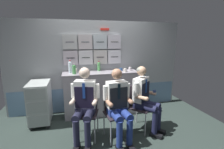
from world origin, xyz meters
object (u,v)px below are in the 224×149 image
(folding_chair_left, at_px, (87,107))
(folding_chair_by_counter, at_px, (137,102))
(water_bottle_short, at_px, (74,69))
(service_trolley, at_px, (40,102))
(crew_member_right, at_px, (119,103))
(folding_chair_right, at_px, (115,107))
(crew_member_by_counter, at_px, (145,96))
(espresso_cup_small, at_px, (121,69))
(crew_member_left, at_px, (84,102))

(folding_chair_left, bearing_deg, folding_chair_by_counter, 0.47)
(water_bottle_short, bearing_deg, service_trolley, -172.84)
(folding_chair_left, distance_m, crew_member_right, 0.61)
(folding_chair_right, bearing_deg, crew_member_right, -83.56)
(water_bottle_short, bearing_deg, crew_member_by_counter, -35.02)
(folding_chair_left, height_order, espresso_cup_small, espresso_cup_small)
(service_trolley, xyz_separation_m, folding_chair_left, (0.89, -0.67, 0.07))
(crew_member_by_counter, distance_m, espresso_cup_small, 1.08)
(folding_chair_right, bearing_deg, crew_member_left, -178.76)
(folding_chair_by_counter, xyz_separation_m, water_bottle_short, (-1.14, 0.75, 0.56))
(folding_chair_by_counter, xyz_separation_m, espresso_cup_small, (-0.05, 0.88, 0.49))
(folding_chair_right, distance_m, crew_member_by_counter, 0.60)
(espresso_cup_small, bearing_deg, folding_chair_by_counter, -86.69)
(folding_chair_left, height_order, crew_member_left, crew_member_left)
(folding_chair_left, xyz_separation_m, crew_member_left, (-0.05, -0.16, 0.16))
(water_bottle_short, bearing_deg, crew_member_right, -57.38)
(folding_chair_right, bearing_deg, folding_chair_by_counter, 17.60)
(folding_chair_right, xyz_separation_m, espresso_cup_small, (0.43, 1.04, 0.49))
(service_trolley, relative_size, folding_chair_right, 1.01)
(crew_member_right, distance_m, folding_chair_by_counter, 0.58)
(folding_chair_left, bearing_deg, espresso_cup_small, 44.37)
(crew_member_left, height_order, folding_chair_by_counter, crew_member_left)
(service_trolley, distance_m, crew_member_right, 1.71)
(crew_member_left, distance_m, crew_member_by_counter, 1.12)
(crew_member_left, distance_m, espresso_cup_small, 1.46)
(service_trolley, xyz_separation_m, folding_chair_by_counter, (1.85, -0.66, 0.07))
(service_trolley, bearing_deg, water_bottle_short, 7.16)
(crew_member_right, bearing_deg, water_bottle_short, 122.62)
(crew_member_right, bearing_deg, crew_member_by_counter, 18.42)
(folding_chair_left, xyz_separation_m, folding_chair_by_counter, (0.96, 0.01, 0.00))
(folding_chair_by_counter, distance_m, espresso_cup_small, 1.01)
(folding_chair_right, height_order, water_bottle_short, water_bottle_short)
(crew_member_right, height_order, crew_member_by_counter, crew_member_right)
(water_bottle_short, bearing_deg, crew_member_left, -81.89)
(folding_chair_by_counter, bearing_deg, crew_member_by_counter, -49.84)
(folding_chair_right, xyz_separation_m, water_bottle_short, (-0.66, 0.90, 0.56))
(crew_member_right, bearing_deg, espresso_cup_small, 71.16)
(service_trolley, height_order, crew_member_right, crew_member_right)
(service_trolley, distance_m, folding_chair_by_counter, 1.97)
(crew_member_left, bearing_deg, folding_chair_by_counter, 9.19)
(service_trolley, bearing_deg, folding_chair_right, -30.46)
(service_trolley, height_order, folding_chair_right, service_trolley)
(crew_member_right, xyz_separation_m, water_bottle_short, (-0.68, 1.06, 0.41))
(service_trolley, relative_size, folding_chair_left, 1.01)
(folding_chair_right, distance_m, espresso_cup_small, 1.22)
(service_trolley, xyz_separation_m, crew_member_by_counter, (1.96, -0.78, 0.21))
(folding_chair_left, bearing_deg, service_trolley, 143.25)
(crew_member_left, xyz_separation_m, water_bottle_short, (-0.13, 0.91, 0.40))
(crew_member_by_counter, distance_m, water_bottle_short, 1.58)
(folding_chair_left, height_order, folding_chair_by_counter, same)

